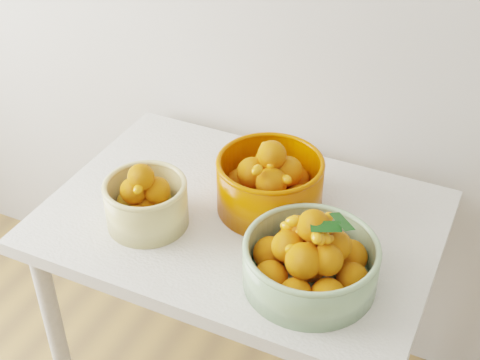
# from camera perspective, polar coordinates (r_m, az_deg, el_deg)

# --- Properties ---
(table) EXTENTS (1.00, 0.70, 0.75)m
(table) POSITION_cam_1_polar(r_m,az_deg,el_deg) (1.79, 0.09, -5.44)
(table) COLOR silver
(table) RESTS_ON ground
(bowl_cream) EXTENTS (0.24, 0.24, 0.18)m
(bowl_cream) POSITION_cam_1_polar(r_m,az_deg,el_deg) (1.68, -8.02, -1.84)
(bowl_cream) COLOR #CFBC77
(bowl_cream) RESTS_ON table
(bowl_green) EXTENTS (0.37, 0.37, 0.20)m
(bowl_green) POSITION_cam_1_polar(r_m,az_deg,el_deg) (1.51, 6.03, -6.81)
(bowl_green) COLOR #89AB7D
(bowl_green) RESTS_ON table
(bowl_orange) EXTENTS (0.33, 0.33, 0.20)m
(bowl_orange) POSITION_cam_1_polar(r_m,az_deg,el_deg) (1.71, 2.58, -0.24)
(bowl_orange) COLOR #BF4700
(bowl_orange) RESTS_ON table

